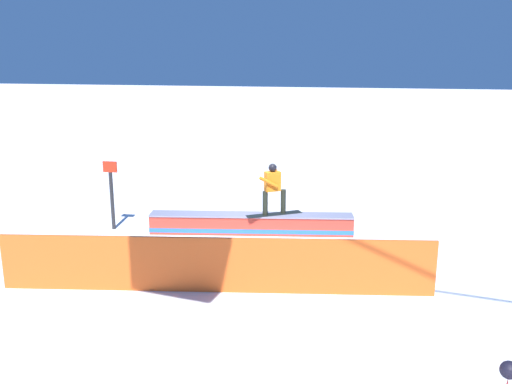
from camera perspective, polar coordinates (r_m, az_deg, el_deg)
name	(u,v)px	position (r m, az deg, el deg)	size (l,w,h in m)	color
ground_plane	(251,233)	(15.31, -0.49, -4.22)	(120.00, 120.00, 0.00)	white
grind_box	(251,225)	(15.23, -0.50, -3.34)	(5.53, 1.30, 0.55)	red
snowboarder	(273,187)	(14.91, 1.74, 0.50)	(1.47, 1.01, 1.41)	black
safety_fence	(216,265)	(11.57, -4.13, -7.45)	(8.94, 0.06, 1.18)	#F25C1E
trail_marker	(112,193)	(15.90, -14.52, -0.12)	(0.40, 0.10, 1.92)	#262628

